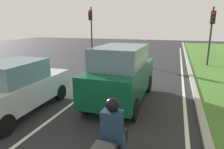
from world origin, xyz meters
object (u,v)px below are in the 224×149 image
(car_suv_ahead, at_px, (121,74))
(car_sedan_left_lane, at_px, (16,87))
(traffic_light_overhead_left, at_px, (91,24))
(rider_person, at_px, (112,124))
(traffic_light_near_right, at_px, (212,27))

(car_suv_ahead, xyz_separation_m, car_sedan_left_lane, (-3.26, -2.16, -0.25))
(car_suv_ahead, distance_m, traffic_light_overhead_left, 12.56)
(car_suv_ahead, relative_size, rider_person, 3.89)
(traffic_light_overhead_left, bearing_deg, rider_person, -64.72)
(car_sedan_left_lane, xyz_separation_m, traffic_light_overhead_left, (-2.83, 12.96, 2.24))
(traffic_light_near_right, bearing_deg, traffic_light_overhead_left, 169.43)
(rider_person, height_order, traffic_light_near_right, traffic_light_near_right)
(traffic_light_near_right, bearing_deg, rider_person, -104.71)
(traffic_light_near_right, bearing_deg, car_sedan_left_lane, -124.70)
(car_suv_ahead, height_order, car_sedan_left_lane, car_suv_ahead)
(car_sedan_left_lane, relative_size, traffic_light_overhead_left, 0.91)
(rider_person, height_order, traffic_light_overhead_left, traffic_light_overhead_left)
(car_suv_ahead, xyz_separation_m, rider_person, (0.95, -4.11, 0.02))
(rider_person, bearing_deg, traffic_light_near_right, 75.85)
(traffic_light_near_right, bearing_deg, car_suv_ahead, -116.22)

